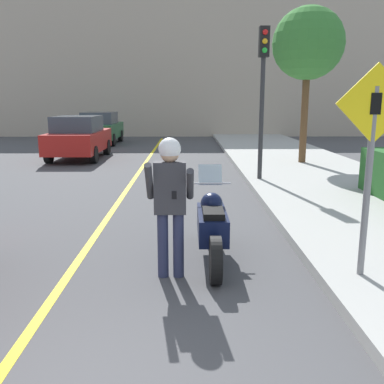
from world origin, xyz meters
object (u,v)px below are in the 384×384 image
motorcycle (212,226)px  crossing_sign (371,152)px  parked_car_red (79,137)px  traffic_light (263,75)px  parked_car_green (101,128)px  street_tree (308,44)px  person_biker (170,193)px

motorcycle → crossing_sign: (1.78, -0.93, 1.17)m
parked_car_red → traffic_light: bearing=-40.7°
parked_car_red → parked_car_green: same height
crossing_sign → parked_car_red: 13.65m
street_tree → person_biker: bearing=-113.8°
person_biker → crossing_sign: crossing_sign is taller
street_tree → motorcycle: bearing=-112.2°
motorcycle → crossing_sign: crossing_sign is taller
crossing_sign → person_biker: bearing=172.2°
motorcycle → parked_car_red: size_ratio=0.53×
parked_car_red → street_tree: bearing=-14.6°
crossing_sign → parked_car_green: 19.28m
motorcycle → parked_car_red: 12.02m
street_tree → parked_car_red: 9.14m
person_biker → traffic_light: size_ratio=0.46×
crossing_sign → traffic_light: bearing=91.3°
motorcycle → parked_car_green: (-4.97, 17.11, 0.36)m
crossing_sign → motorcycle: bearing=152.3°
street_tree → parked_car_green: 12.31m
traffic_light → parked_car_green: bearing=120.1°
motorcycle → street_tree: 10.29m
person_biker → parked_car_red: size_ratio=0.43×
traffic_light → person_biker: bearing=-109.2°
motorcycle → person_biker: (-0.57, -0.61, 0.62)m
street_tree → parked_car_green: bearing=136.5°
motorcycle → parked_car_green: bearing=106.2°
street_tree → crossing_sign: bearing=-100.7°
motorcycle → crossing_sign: size_ratio=0.90×
traffic_light → parked_car_red: bearing=139.3°
street_tree → parked_car_green: (-8.62, 8.18, -3.22)m
traffic_light → street_tree: street_tree is taller
person_biker → parked_car_red: bearing=109.1°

